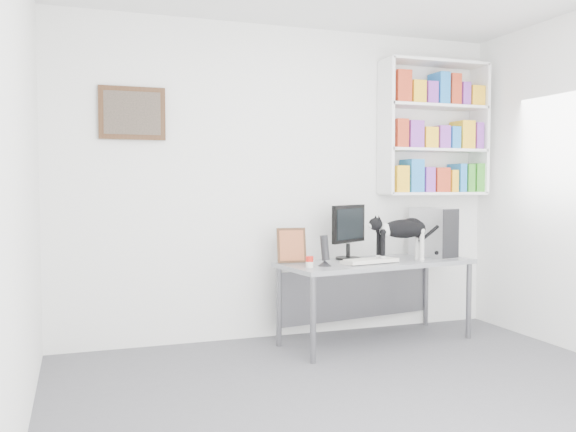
{
  "coord_description": "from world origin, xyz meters",
  "views": [
    {
      "loc": [
        -1.73,
        -3.05,
        1.34
      ],
      "look_at": [
        -0.14,
        1.53,
        1.08
      ],
      "focal_mm": 38.0,
      "sensor_mm": 36.0,
      "label": 1
    }
  ],
  "objects": [
    {
      "name": "room",
      "position": [
        0.0,
        0.0,
        1.35
      ],
      "size": [
        4.01,
        4.01,
        2.7
      ],
      "color": "#5A5A5F",
      "rests_on": "ground"
    },
    {
      "name": "bookshelf",
      "position": [
        1.4,
        1.85,
        1.85
      ],
      "size": [
        1.03,
        0.28,
        1.24
      ],
      "primitive_type": "cube",
      "color": "white",
      "rests_on": "room"
    },
    {
      "name": "wall_art",
      "position": [
        -1.3,
        1.97,
        1.9
      ],
      "size": [
        0.52,
        0.04,
        0.42
      ],
      "primitive_type": "cube",
      "color": "#482C17",
      "rests_on": "room"
    },
    {
      "name": "desk",
      "position": [
        0.65,
        1.52,
        0.35
      ],
      "size": [
        1.74,
        0.9,
        0.69
      ],
      "primitive_type": "cube",
      "rotation": [
        0.0,
        0.0,
        0.16
      ],
      "color": "gray",
      "rests_on": "room"
    },
    {
      "name": "monitor",
      "position": [
        0.46,
        1.69,
        0.93
      ],
      "size": [
        0.49,
        0.41,
        0.48
      ],
      "primitive_type": "cube",
      "rotation": [
        0.0,
        0.0,
        0.54
      ],
      "color": "black",
      "rests_on": "desk"
    },
    {
      "name": "keyboard",
      "position": [
        0.52,
        1.4,
        0.71
      ],
      "size": [
        0.5,
        0.26,
        0.04
      ],
      "primitive_type": "cube",
      "rotation": [
        0.0,
        0.0,
        0.19
      ],
      "color": "silver",
      "rests_on": "desk"
    },
    {
      "name": "pc_tower",
      "position": [
        1.28,
        1.66,
        0.91
      ],
      "size": [
        0.27,
        0.46,
        0.44
      ],
      "primitive_type": "cube",
      "rotation": [
        0.0,
        0.0,
        0.18
      ],
      "color": "silver",
      "rests_on": "desk"
    },
    {
      "name": "speaker",
      "position": [
        0.11,
        1.37,
        0.82
      ],
      "size": [
        0.14,
        0.14,
        0.25
      ],
      "primitive_type": "cylinder",
      "rotation": [
        0.0,
        0.0,
        0.29
      ],
      "color": "black",
      "rests_on": "desk"
    },
    {
      "name": "leaning_print",
      "position": [
        -0.07,
        1.64,
        0.84
      ],
      "size": [
        0.25,
        0.13,
        0.3
      ],
      "primitive_type": "cube",
      "rotation": [
        0.0,
        0.0,
        -0.14
      ],
      "color": "#482C17",
      "rests_on": "desk"
    },
    {
      "name": "soup_can",
      "position": [
        -0.04,
        1.32,
        0.73
      ],
      "size": [
        0.06,
        0.06,
        0.09
      ],
      "primitive_type": "cylinder",
      "rotation": [
        0.0,
        0.0,
        0.08
      ],
      "color": "red",
      "rests_on": "desk"
    },
    {
      "name": "cat",
      "position": [
        0.82,
        1.41,
        0.87
      ],
      "size": [
        0.6,
        0.17,
        0.37
      ],
      "primitive_type": null,
      "rotation": [
        0.0,
        0.0,
        0.02
      ],
      "color": "black",
      "rests_on": "desk"
    }
  ]
}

